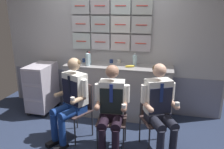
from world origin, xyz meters
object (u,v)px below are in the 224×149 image
object	(u,v)px
folding_chair_by_counter	(154,112)
crew_member_by_counter	(160,106)
service_trolley	(42,87)
coffee_cup_spare	(87,60)
folding_chair_left	(80,104)
folding_chair_right	(113,111)
snack_banana	(130,66)
crew_member_right	(111,107)
crew_member_left	(71,96)
water_bottle_clear	(89,58)

from	to	relation	value
folding_chair_by_counter	crew_member_by_counter	world-z (taller)	crew_member_by_counter
service_trolley	coffee_cup_spare	xyz separation A→B (m)	(0.81, 0.34, 0.50)
folding_chair_left	folding_chair_by_counter	world-z (taller)	same
folding_chair_right	coffee_cup_spare	distance (m)	1.42
snack_banana	service_trolley	bearing A→B (deg)	-176.66
crew_member_right	folding_chair_left	bearing A→B (deg)	152.96
snack_banana	crew_member_right	bearing A→B (deg)	-94.37
crew_member_left	water_bottle_clear	distance (m)	0.99
crew_member_by_counter	crew_member_right	bearing A→B (deg)	-166.54
coffee_cup_spare	water_bottle_clear	bearing A→B (deg)	-60.23
service_trolley	folding_chair_by_counter	bearing A→B (deg)	-16.02
folding_chair_left	crew_member_by_counter	xyz separation A→B (m)	(1.22, -0.14, 0.17)
crew_member_left	crew_member_by_counter	size ratio (longest dim) A/B	1.01
folding_chair_by_counter	crew_member_by_counter	size ratio (longest dim) A/B	0.68
water_bottle_clear	coffee_cup_spare	world-z (taller)	water_bottle_clear
crew_member_left	crew_member_by_counter	bearing A→B (deg)	0.09
folding_chair_left	snack_banana	world-z (taller)	snack_banana
service_trolley	folding_chair_by_counter	world-z (taller)	service_trolley
crew_member_left	service_trolley	bearing A→B (deg)	141.16
crew_member_right	water_bottle_clear	distance (m)	1.33
water_bottle_clear	coffee_cup_spare	bearing A→B (deg)	119.77
folding_chair_left	snack_banana	distance (m)	1.08
crew_member_by_counter	snack_banana	distance (m)	1.07
crew_member_left	folding_chair_right	bearing A→B (deg)	1.05
folding_chair_left	crew_member_left	bearing A→B (deg)	-115.94
service_trolley	folding_chair_right	distance (m)	1.75
folding_chair_by_counter	service_trolley	bearing A→B (deg)	163.98
folding_chair_left	crew_member_by_counter	world-z (taller)	crew_member_by_counter
folding_chair_by_counter	snack_banana	size ratio (longest dim) A/B	4.91
water_bottle_clear	snack_banana	size ratio (longest dim) A/B	1.31
folding_chair_left	folding_chair_right	distance (m)	0.58
crew_member_left	water_bottle_clear	size ratio (longest dim) A/B	5.60
folding_chair_by_counter	crew_member_by_counter	xyz separation A→B (m)	(0.07, -0.14, 0.17)
crew_member_left	crew_member_right	size ratio (longest dim) A/B	1.03
crew_member_right	crew_member_left	bearing A→B (deg)	166.92
folding_chair_left	folding_chair_right	size ratio (longest dim) A/B	1.00
folding_chair_right	coffee_cup_spare	world-z (taller)	coffee_cup_spare
folding_chair_right	crew_member_by_counter	world-z (taller)	crew_member_by_counter
water_bottle_clear	folding_chair_by_counter	bearing A→B (deg)	-31.93
snack_banana	coffee_cup_spare	bearing A→B (deg)	164.28
coffee_cup_spare	crew_member_right	bearing A→B (deg)	-58.01
water_bottle_clear	coffee_cup_spare	size ratio (longest dim) A/B	3.56
service_trolley	crew_member_left	world-z (taller)	crew_member_left
crew_member_left	snack_banana	world-z (taller)	crew_member_left
water_bottle_clear	folding_chair_right	bearing A→B (deg)	-53.99
crew_member_left	folding_chair_by_counter	size ratio (longest dim) A/B	1.49
crew_member_left	snack_banana	distance (m)	1.17
crew_member_right	crew_member_by_counter	size ratio (longest dim) A/B	0.98
folding_chair_by_counter	folding_chair_left	bearing A→B (deg)	-179.94
folding_chair_by_counter	water_bottle_clear	distance (m)	1.56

